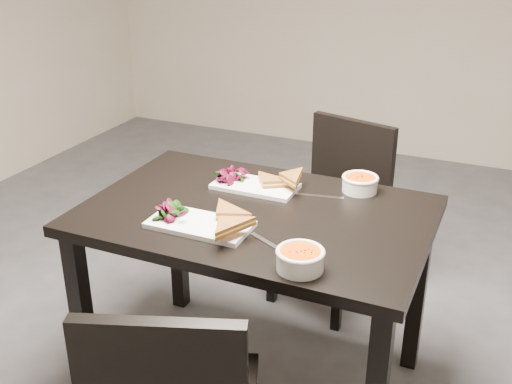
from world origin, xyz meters
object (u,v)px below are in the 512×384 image
soup_bowl_near (300,258)px  plate_far (255,186)px  table (256,235)px  chair_far (337,201)px  soup_bowl_far (360,183)px  plate_near (200,225)px

soup_bowl_near → plate_far: bearing=126.4°
table → plate_far: size_ratio=3.79×
chair_far → plate_far: bearing=-91.4°
soup_bowl_far → plate_far: bearing=-160.3°
chair_far → plate_near: bearing=-87.5°
table → soup_bowl_near: 0.44m
chair_far → plate_near: (-0.20, -0.94, 0.27)m
chair_far → plate_near: chair_far is taller
table → plate_near: 0.25m
table → plate_near: size_ratio=3.51×
plate_near → soup_bowl_far: soup_bowl_far is taller
chair_far → soup_bowl_near: (0.19, -1.05, 0.30)m
plate_far → soup_bowl_far: (0.37, 0.13, 0.03)m
chair_far → plate_far: 0.65m
table → plate_near: (-0.12, -0.19, 0.11)m
soup_bowl_far → table: bearing=-133.1°
table → soup_bowl_far: 0.44m
plate_far → table: bearing=-65.3°
soup_bowl_near → soup_bowl_far: (0.01, 0.62, -0.00)m
table → plate_far: 0.22m
plate_near → plate_far: 0.37m
chair_far → soup_bowl_far: bearing=-50.2°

